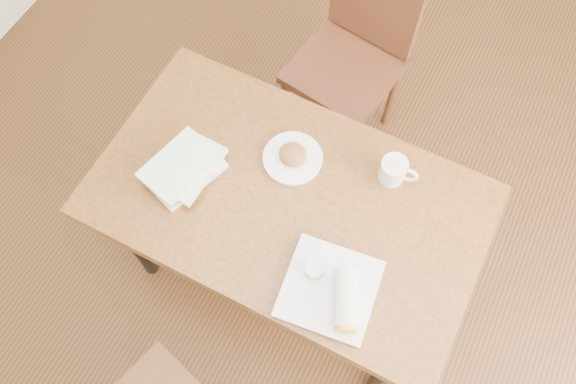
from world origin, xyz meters
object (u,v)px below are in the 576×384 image
at_px(plate_scone, 293,157).
at_px(coffee_mug, 394,170).
at_px(book_stack, 184,168).
at_px(table, 288,209).
at_px(chair_far, 356,46).
at_px(plate_burrito, 334,292).

bearing_deg(plate_scone, coffee_mug, 16.07).
bearing_deg(book_stack, table, 11.59).
relative_size(chair_far, plate_burrito, 3.10).
bearing_deg(chair_far, table, -82.91).
bearing_deg(coffee_mug, table, -140.07).
xyz_separation_m(plate_scone, coffee_mug, (0.33, 0.09, 0.03)).
relative_size(plate_scone, coffee_mug, 1.55).
height_order(chair_far, plate_burrito, chair_far).
bearing_deg(book_stack, coffee_mug, 25.78).
height_order(table, book_stack, book_stack).
xyz_separation_m(coffee_mug, book_stack, (-0.62, -0.30, -0.01)).
distance_m(chair_far, book_stack, 0.98).
distance_m(chair_far, coffee_mug, 0.76).
bearing_deg(book_stack, plate_burrito, -13.80).
bearing_deg(plate_burrito, chair_far, 109.36).
bearing_deg(plate_burrito, table, 140.36).
height_order(plate_scone, coffee_mug, coffee_mug).
distance_m(table, plate_burrito, 0.37).
relative_size(chair_far, plate_scone, 4.67).
height_order(coffee_mug, plate_burrito, plate_burrito).
relative_size(plate_scone, plate_burrito, 0.66).
xyz_separation_m(table, book_stack, (-0.35, -0.07, 0.12)).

